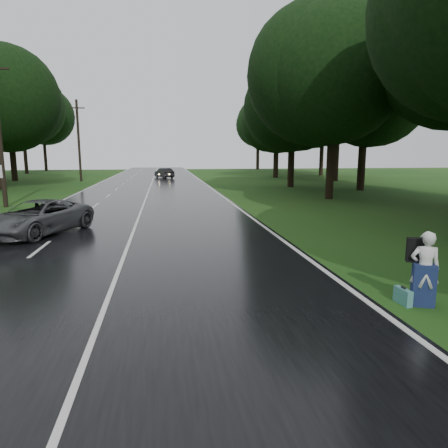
# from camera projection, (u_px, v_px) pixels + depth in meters

# --- Properties ---
(ground) EXTENTS (160.00, 160.00, 0.00)m
(ground) POSITION_uv_depth(u_px,v_px,m) (87.00, 357.00, 6.67)
(ground) COLOR #234915
(ground) RESTS_ON ground
(road) EXTENTS (12.00, 140.00, 0.04)m
(road) POSITION_uv_depth(u_px,v_px,m) (144.00, 205.00, 26.15)
(road) COLOR black
(road) RESTS_ON ground
(lane_center) EXTENTS (0.12, 140.00, 0.01)m
(lane_center) POSITION_uv_depth(u_px,v_px,m) (144.00, 204.00, 26.14)
(lane_center) COLOR silver
(lane_center) RESTS_ON road
(grey_car) EXTENTS (4.19, 5.50, 1.39)m
(grey_car) POSITION_uv_depth(u_px,v_px,m) (38.00, 217.00, 16.50)
(grey_car) COLOR #484A4D
(grey_car) RESTS_ON road
(far_car) EXTENTS (2.73, 4.24, 1.32)m
(far_car) POSITION_uv_depth(u_px,v_px,m) (164.00, 173.00, 53.96)
(far_car) COLOR black
(far_car) RESTS_ON road
(hitchhiker) EXTENTS (0.72, 0.70, 1.68)m
(hitchhiker) POSITION_uv_depth(u_px,v_px,m) (424.00, 271.00, 8.81)
(hitchhiker) COLOR silver
(hitchhiker) RESTS_ON ground
(suitcase) EXTENTS (0.18, 0.51, 0.36)m
(suitcase) POSITION_uv_depth(u_px,v_px,m) (403.00, 296.00, 8.98)
(suitcase) COLOR teal
(suitcase) RESTS_ON ground
(utility_pole_mid) EXTENTS (1.80, 0.28, 9.21)m
(utility_pole_mid) POSITION_uv_depth(u_px,v_px,m) (6.00, 207.00, 25.20)
(utility_pole_mid) COLOR black
(utility_pole_mid) RESTS_ON ground
(utility_pole_far) EXTENTS (1.80, 0.28, 9.51)m
(utility_pole_far) POSITION_uv_depth(u_px,v_px,m) (81.00, 181.00, 48.39)
(utility_pole_far) COLOR black
(utility_pole_far) RESTS_ON ground
(road_sign_b) EXTENTS (0.66, 0.10, 2.73)m
(road_sign_b) POSITION_uv_depth(u_px,v_px,m) (0.00, 218.00, 21.02)
(road_sign_b) COLOR white
(road_sign_b) RESTS_ON ground
(tree_left_f) EXTENTS (8.81, 8.81, 13.77)m
(tree_left_f) POSITION_uv_depth(u_px,v_px,m) (15.00, 181.00, 49.21)
(tree_left_f) COLOR black
(tree_left_f) RESTS_ON ground
(tree_right_d) EXTENTS (9.78, 9.78, 15.28)m
(tree_right_d) POSITION_uv_depth(u_px,v_px,m) (329.00, 199.00, 29.78)
(tree_right_d) COLOR black
(tree_right_d) RESTS_ON ground
(tree_right_e) EXTENTS (8.52, 8.52, 13.32)m
(tree_right_e) POSITION_uv_depth(u_px,v_px,m) (290.00, 187.00, 40.28)
(tree_right_e) COLOR black
(tree_right_e) RESTS_ON ground
(tree_right_f) EXTENTS (8.52, 8.52, 13.32)m
(tree_right_f) POSITION_uv_depth(u_px,v_px,m) (275.00, 178.00, 55.81)
(tree_right_f) COLOR black
(tree_right_f) RESTS_ON ground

